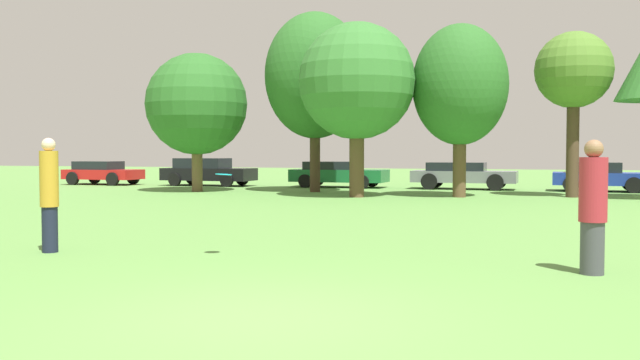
{
  "coord_description": "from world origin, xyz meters",
  "views": [
    {
      "loc": [
        2.48,
        -6.42,
        1.69
      ],
      "look_at": [
        -0.84,
        4.86,
        1.19
      ],
      "focal_mm": 38.86,
      "sensor_mm": 36.0,
      "label": 1
    }
  ],
  "objects_px": {
    "parked_car_red": "(102,172)",
    "parked_car_grey": "(462,174)",
    "frisbee": "(224,174)",
    "parked_car_green": "(338,174)",
    "tree_2": "(357,82)",
    "person_catcher": "(593,207)",
    "tree_4": "(574,72)",
    "parked_car_black": "(207,171)",
    "person_thrower": "(49,194)",
    "tree_0": "(197,104)",
    "tree_1": "(315,76)",
    "parked_car_blue": "(599,176)",
    "tree_3": "(460,86)"
  },
  "relations": [
    {
      "from": "parked_car_red",
      "to": "parked_car_grey",
      "type": "bearing_deg",
      "value": 5.35
    },
    {
      "from": "frisbee",
      "to": "parked_car_green",
      "type": "distance_m",
      "value": 21.58
    },
    {
      "from": "tree_2",
      "to": "person_catcher",
      "type": "bearing_deg",
      "value": -65.14
    },
    {
      "from": "tree_4",
      "to": "parked_car_black",
      "type": "relative_size",
      "value": 1.31
    },
    {
      "from": "person_thrower",
      "to": "parked_car_red",
      "type": "height_order",
      "value": "person_thrower"
    },
    {
      "from": "frisbee",
      "to": "parked_car_green",
      "type": "bearing_deg",
      "value": 100.14
    },
    {
      "from": "tree_0",
      "to": "tree_1",
      "type": "distance_m",
      "value": 5.06
    },
    {
      "from": "tree_2",
      "to": "parked_car_blue",
      "type": "xyz_separation_m",
      "value": [
        8.91,
        6.35,
        -3.56
      ]
    },
    {
      "from": "tree_4",
      "to": "person_catcher",
      "type": "bearing_deg",
      "value": -92.77
    },
    {
      "from": "frisbee",
      "to": "tree_0",
      "type": "height_order",
      "value": "tree_0"
    },
    {
      "from": "tree_2",
      "to": "tree_3",
      "type": "relative_size",
      "value": 1.01
    },
    {
      "from": "person_thrower",
      "to": "tree_4",
      "type": "xyz_separation_m",
      "value": [
        9.29,
        17.09,
        3.57
      ]
    },
    {
      "from": "person_catcher",
      "to": "parked_car_red",
      "type": "relative_size",
      "value": 0.47
    },
    {
      "from": "parked_car_black",
      "to": "frisbee",
      "type": "bearing_deg",
      "value": -60.88
    },
    {
      "from": "tree_0",
      "to": "parked_car_red",
      "type": "bearing_deg",
      "value": 150.58
    },
    {
      "from": "tree_3",
      "to": "parked_car_green",
      "type": "relative_size",
      "value": 1.4
    },
    {
      "from": "tree_0",
      "to": "tree_1",
      "type": "relative_size",
      "value": 0.78
    },
    {
      "from": "frisbee",
      "to": "parked_car_blue",
      "type": "distance_m",
      "value": 22.36
    },
    {
      "from": "parked_car_grey",
      "to": "tree_1",
      "type": "bearing_deg",
      "value": -143.26
    },
    {
      "from": "person_catcher",
      "to": "tree_2",
      "type": "xyz_separation_m",
      "value": [
        -6.77,
        14.61,
        3.28
      ]
    },
    {
      "from": "tree_4",
      "to": "parked_car_black",
      "type": "xyz_separation_m",
      "value": [
        -16.54,
        4.0,
        -3.85
      ]
    },
    {
      "from": "parked_car_green",
      "to": "parked_car_grey",
      "type": "relative_size",
      "value": 0.98
    },
    {
      "from": "parked_car_green",
      "to": "parked_car_grey",
      "type": "bearing_deg",
      "value": 2.07
    },
    {
      "from": "tree_1",
      "to": "parked_car_black",
      "type": "xyz_separation_m",
      "value": [
        -6.56,
        3.48,
        -4.08
      ]
    },
    {
      "from": "tree_2",
      "to": "parked_car_black",
      "type": "distance_m",
      "value": 11.42
    },
    {
      "from": "person_catcher",
      "to": "frisbee",
      "type": "distance_m",
      "value": 5.46
    },
    {
      "from": "parked_car_grey",
      "to": "parked_car_blue",
      "type": "bearing_deg",
      "value": 1.48
    },
    {
      "from": "tree_4",
      "to": "parked_car_green",
      "type": "relative_size",
      "value": 1.33
    },
    {
      "from": "tree_2",
      "to": "tree_4",
      "type": "height_order",
      "value": "tree_2"
    },
    {
      "from": "frisbee",
      "to": "parked_car_red",
      "type": "xyz_separation_m",
      "value": [
        -15.89,
        20.37,
        -0.69
      ]
    },
    {
      "from": "tree_2",
      "to": "parked_car_blue",
      "type": "distance_m",
      "value": 11.5
    },
    {
      "from": "tree_1",
      "to": "frisbee",
      "type": "bearing_deg",
      "value": -77.87
    },
    {
      "from": "person_catcher",
      "to": "parked_car_blue",
      "type": "distance_m",
      "value": 21.07
    },
    {
      "from": "person_catcher",
      "to": "parked_car_grey",
      "type": "relative_size",
      "value": 0.4
    },
    {
      "from": "person_catcher",
      "to": "tree_1",
      "type": "distance_m",
      "value": 19.93
    },
    {
      "from": "tree_1",
      "to": "person_thrower",
      "type": "bearing_deg",
      "value": -87.73
    },
    {
      "from": "tree_1",
      "to": "parked_car_red",
      "type": "height_order",
      "value": "tree_1"
    },
    {
      "from": "frisbee",
      "to": "tree_1",
      "type": "relative_size",
      "value": 0.04
    },
    {
      "from": "tree_2",
      "to": "parked_car_black",
      "type": "relative_size",
      "value": 1.39
    },
    {
      "from": "person_catcher",
      "to": "frisbee",
      "type": "bearing_deg",
      "value": -1.57
    },
    {
      "from": "parked_car_green",
      "to": "tree_3",
      "type": "bearing_deg",
      "value": -39.4
    },
    {
      "from": "parked_car_red",
      "to": "parked_car_green",
      "type": "xyz_separation_m",
      "value": [
        12.09,
        0.86,
        0.01
      ]
    },
    {
      "from": "tree_4",
      "to": "tree_3",
      "type": "bearing_deg",
      "value": -164.45
    },
    {
      "from": "parked_car_red",
      "to": "person_thrower",
      "type": "bearing_deg",
      "value": -55.25
    },
    {
      "from": "tree_4",
      "to": "parked_car_blue",
      "type": "height_order",
      "value": "tree_4"
    },
    {
      "from": "tree_0",
      "to": "tree_4",
      "type": "bearing_deg",
      "value": 2.3
    },
    {
      "from": "person_thrower",
      "to": "parked_car_black",
      "type": "relative_size",
      "value": 0.42
    },
    {
      "from": "frisbee",
      "to": "tree_3",
      "type": "xyz_separation_m",
      "value": [
        2.29,
        15.71,
        2.76
      ]
    },
    {
      "from": "parked_car_red",
      "to": "tree_3",
      "type": "bearing_deg",
      "value": -11.55
    },
    {
      "from": "parked_car_grey",
      "to": "parked_car_red",
      "type": "bearing_deg",
      "value": -174.65
    }
  ]
}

